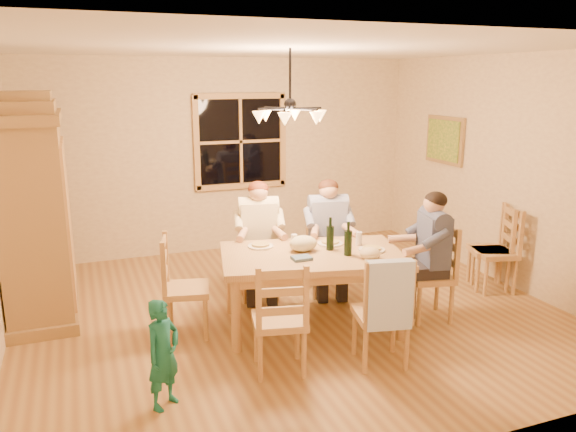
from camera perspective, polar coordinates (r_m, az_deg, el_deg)
name	(u,v)px	position (r m, az deg, el deg)	size (l,w,h in m)	color
floor	(290,312)	(6.06, 0.19, -9.69)	(5.50, 5.50, 0.00)	olive
ceiling	(290,48)	(5.56, 0.22, 16.73)	(5.50, 5.00, 0.02)	white
wall_back	(226,156)	(8.01, -6.27, 6.08)	(5.50, 0.02, 2.70)	tan
wall_right	(508,171)	(7.11, 21.42, 4.23)	(0.02, 5.00, 2.70)	tan
window	(240,142)	(8.01, -4.85, 7.55)	(1.30, 0.06, 1.30)	black
painting	(444,140)	(7.98, 15.61, 7.43)	(0.06, 0.78, 0.64)	olive
chandelier	(290,114)	(5.57, 0.21, 10.32)	(0.77, 0.68, 0.71)	black
armoire	(36,216)	(6.23, -24.22, -0.04)	(0.66, 1.40, 2.30)	olive
dining_table	(312,263)	(5.51, 2.48, -4.80)	(1.95, 1.42, 0.76)	#A6744A
chair_far_left	(259,272)	(6.35, -2.93, -5.66)	(0.52, 0.50, 0.99)	tan
chair_far_right	(327,268)	(6.47, 4.01, -5.30)	(0.52, 0.50, 0.99)	tan
chair_near_left	(279,337)	(4.82, -0.88, -12.19)	(0.52, 0.50, 0.99)	tan
chair_near_right	(380,330)	(5.01, 9.36, -11.37)	(0.52, 0.50, 0.99)	tan
chair_end_left	(187,304)	(5.55, -10.20, -8.81)	(0.50, 0.52, 0.99)	tan
chair_end_right	(429,290)	(5.98, 14.10, -7.32)	(0.50, 0.52, 0.99)	tan
adult_woman	(259,225)	(6.19, -2.99, -0.96)	(0.46, 0.49, 0.87)	beige
adult_plaid_man	(328,223)	(6.31, 4.09, -0.68)	(0.46, 0.49, 0.87)	#32468B
adult_slate_man	(432,240)	(5.81, 14.41, -2.36)	(0.49, 0.46, 0.87)	#424B6A
towel	(389,295)	(4.68, 10.26, -7.92)	(0.38, 0.10, 0.58)	#B1C8EF
wine_bottle_a	(330,234)	(5.55, 4.31, -1.81)	(0.08, 0.08, 0.33)	black
wine_bottle_b	(348,239)	(5.40, 6.13, -2.30)	(0.08, 0.08, 0.33)	black
plate_woman	(261,246)	(5.67, -2.80, -3.08)	(0.26, 0.26, 0.02)	white
plate_plaid	(330,243)	(5.78, 4.30, -2.80)	(0.26, 0.26, 0.02)	white
plate_slate	(372,250)	(5.61, 8.50, -3.42)	(0.26, 0.26, 0.02)	white
wine_glass_a	(294,241)	(5.63, 0.62, -2.56)	(0.06, 0.06, 0.14)	silver
wine_glass_b	(359,239)	(5.76, 7.21, -2.29)	(0.06, 0.06, 0.14)	silver
cap	(370,253)	(5.35, 8.34, -3.77)	(0.20, 0.20, 0.11)	#CEB889
napkin	(302,258)	(5.28, 1.39, -4.30)	(0.18, 0.14, 0.03)	slate
cloth_bundle	(303,243)	(5.53, 1.55, -2.80)	(0.28, 0.22, 0.15)	beige
child	(163,354)	(4.39, -12.56, -13.52)	(0.31, 0.20, 0.85)	#186D63
chair_spare_front	(488,263)	(7.04, 19.68, -4.50)	(0.56, 0.57, 0.99)	tan
chair_spare_back	(494,265)	(6.98, 20.17, -4.71)	(0.52, 0.54, 0.99)	tan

